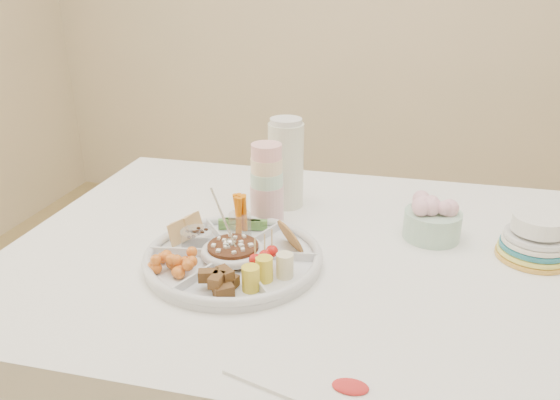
% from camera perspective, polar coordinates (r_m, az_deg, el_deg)
% --- Properties ---
extents(dining_table, '(1.52, 1.02, 0.76)m').
position_cam_1_polar(dining_table, '(1.47, 5.88, -18.38)').
color(dining_table, white).
rests_on(dining_table, floor).
extents(party_tray, '(0.43, 0.43, 0.04)m').
position_cam_1_polar(party_tray, '(1.19, -4.90, -5.69)').
color(party_tray, silver).
rests_on(party_tray, dining_table).
extents(bean_dip, '(0.13, 0.13, 0.04)m').
position_cam_1_polar(bean_dip, '(1.19, -4.91, -5.37)').
color(bean_dip, '#3B1B14').
rests_on(bean_dip, party_tray).
extents(tortillas, '(0.10, 0.10, 0.05)m').
position_cam_1_polar(tortillas, '(1.22, 0.78, -3.59)').
color(tortillas, '#BF7C34').
rests_on(tortillas, party_tray).
extents(carrot_cucumber, '(0.12, 0.12, 0.09)m').
position_cam_1_polar(carrot_cucumber, '(1.29, -4.02, -1.30)').
color(carrot_cucumber, orange).
rests_on(carrot_cucumber, party_tray).
extents(pita_raisins, '(0.12, 0.12, 0.06)m').
position_cam_1_polar(pita_raisins, '(1.26, -9.52, -3.15)').
color(pita_raisins, '#E4A256').
rests_on(pita_raisins, party_tray).
extents(cherries, '(0.12, 0.12, 0.04)m').
position_cam_1_polar(cherries, '(1.15, -11.02, -6.33)').
color(cherries, '#F2AA42').
rests_on(cherries, party_tray).
extents(granola_chunks, '(0.11, 0.11, 0.04)m').
position_cam_1_polar(granola_chunks, '(1.07, -6.07, -8.37)').
color(granola_chunks, '#503514').
rests_on(granola_chunks, party_tray).
extents(banana_tomato, '(0.13, 0.13, 0.09)m').
position_cam_1_polar(banana_tomato, '(1.10, 0.29, -5.90)').
color(banana_tomato, '#E9E37F').
rests_on(banana_tomato, party_tray).
extents(cup_stack, '(0.09, 0.09, 0.23)m').
position_cam_1_polar(cup_stack, '(1.33, -1.39, 2.05)').
color(cup_stack, white).
rests_on(cup_stack, dining_table).
extents(thermos, '(0.10, 0.10, 0.24)m').
position_cam_1_polar(thermos, '(1.44, 0.61, 3.98)').
color(thermos, silver).
rests_on(thermos, dining_table).
extents(flower_bowl, '(0.16, 0.16, 0.10)m').
position_cam_1_polar(flower_bowl, '(1.33, 15.68, -1.86)').
color(flower_bowl, '#92CCB1').
rests_on(flower_bowl, dining_table).
extents(plate_stack, '(0.19, 0.19, 0.10)m').
position_cam_1_polar(plate_stack, '(1.32, 25.18, -3.54)').
color(plate_stack, '#E6BF4E').
rests_on(plate_stack, dining_table).
extents(placemat, '(0.34, 0.20, 0.01)m').
position_cam_1_polar(placemat, '(0.88, 5.31, -18.84)').
color(placemat, white).
rests_on(placemat, dining_table).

